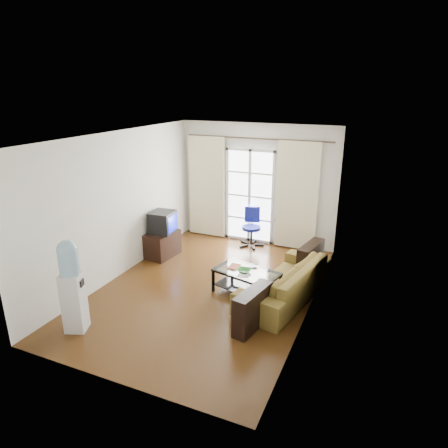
# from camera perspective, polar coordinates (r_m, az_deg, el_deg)

# --- Properties ---
(floor) EXTENTS (5.20, 5.20, 0.00)m
(floor) POSITION_cam_1_polar(r_m,az_deg,el_deg) (7.25, -2.32, -9.26)
(floor) COLOR #523113
(floor) RESTS_ON ground
(ceiling) EXTENTS (5.20, 5.20, 0.00)m
(ceiling) POSITION_cam_1_polar(r_m,az_deg,el_deg) (6.42, -2.64, 12.45)
(ceiling) COLOR white
(ceiling) RESTS_ON wall_back
(wall_back) EXTENTS (3.60, 0.02, 2.70)m
(wall_back) POSITION_cam_1_polar(r_m,az_deg,el_deg) (9.04, 4.75, 5.66)
(wall_back) COLOR white
(wall_back) RESTS_ON floor
(wall_front) EXTENTS (3.60, 0.02, 2.70)m
(wall_front) POSITION_cam_1_polar(r_m,az_deg,el_deg) (4.69, -16.54, -8.23)
(wall_front) COLOR white
(wall_front) RESTS_ON floor
(wall_left) EXTENTS (0.02, 5.20, 2.70)m
(wall_left) POSITION_cam_1_polar(r_m,az_deg,el_deg) (7.64, -14.73, 2.58)
(wall_left) COLOR white
(wall_left) RESTS_ON floor
(wall_right) EXTENTS (0.02, 5.20, 2.70)m
(wall_right) POSITION_cam_1_polar(r_m,az_deg,el_deg) (6.18, 12.73, -1.16)
(wall_right) COLOR white
(wall_right) RESTS_ON floor
(french_door) EXTENTS (1.16, 0.06, 2.15)m
(french_door) POSITION_cam_1_polar(r_m,az_deg,el_deg) (9.10, 3.69, 3.99)
(french_door) COLOR white
(french_door) RESTS_ON wall_back
(curtain_rod) EXTENTS (3.30, 0.04, 0.04)m
(curtain_rod) POSITION_cam_1_polar(r_m,az_deg,el_deg) (8.76, 4.72, 12.08)
(curtain_rod) COLOR #4C3F2D
(curtain_rod) RESTS_ON wall_back
(curtain_left) EXTENTS (0.90, 0.07, 2.35)m
(curtain_left) POSITION_cam_1_polar(r_m,az_deg,el_deg) (9.41, -2.48, 5.30)
(curtain_left) COLOR #ECE9BE
(curtain_left) RESTS_ON curtain_rod
(curtain_right) EXTENTS (0.90, 0.07, 2.35)m
(curtain_right) POSITION_cam_1_polar(r_m,az_deg,el_deg) (8.71, 10.39, 3.88)
(curtain_right) COLOR #ECE9BE
(curtain_right) RESTS_ON curtain_rod
(radiator) EXTENTS (0.64, 0.12, 0.64)m
(radiator) POSITION_cam_1_polar(r_m,az_deg,el_deg) (9.03, 9.17, -1.32)
(radiator) COLOR gray
(radiator) RESTS_ON floor
(sofa) EXTENTS (2.46, 1.64, 0.63)m
(sofa) POSITION_cam_1_polar(r_m,az_deg,el_deg) (6.92, 8.73, -8.01)
(sofa) COLOR brown
(sofa) RESTS_ON floor
(coffee_table) EXTENTS (1.20, 0.87, 0.44)m
(coffee_table) POSITION_cam_1_polar(r_m,az_deg,el_deg) (6.97, 3.21, -7.88)
(coffee_table) COLOR silver
(coffee_table) RESTS_ON floor
(bowl) EXTENTS (0.25, 0.25, 0.06)m
(bowl) POSITION_cam_1_polar(r_m,az_deg,el_deg) (6.84, 2.90, -6.69)
(bowl) COLOR #318636
(bowl) RESTS_ON coffee_table
(book) EXTENTS (0.19, 0.25, 0.02)m
(book) POSITION_cam_1_polar(r_m,az_deg,el_deg) (7.06, 0.75, -5.97)
(book) COLOR #A4141F
(book) RESTS_ON coffee_table
(remote) EXTENTS (0.15, 0.11, 0.02)m
(remote) POSITION_cam_1_polar(r_m,az_deg,el_deg) (7.00, 4.11, -6.25)
(remote) COLOR black
(remote) RESTS_ON coffee_table
(tv_stand) EXTENTS (0.56, 0.77, 0.53)m
(tv_stand) POSITION_cam_1_polar(r_m,az_deg,el_deg) (8.58, -8.81, -2.87)
(tv_stand) COLOR black
(tv_stand) RESTS_ON floor
(crt_tv) EXTENTS (0.53, 0.52, 0.45)m
(crt_tv) POSITION_cam_1_polar(r_m,az_deg,el_deg) (8.43, -8.88, 0.29)
(crt_tv) COLOR black
(crt_tv) RESTS_ON tv_stand
(task_chair) EXTENTS (0.73, 0.73, 0.87)m
(task_chair) POSITION_cam_1_polar(r_m,az_deg,el_deg) (9.06, 3.93, -1.53)
(task_chair) COLOR black
(task_chair) RESTS_ON floor
(water_cooler) EXTENTS (0.37, 0.37, 1.43)m
(water_cooler) POSITION_cam_1_polar(r_m,az_deg,el_deg) (6.19, -20.92, -8.07)
(water_cooler) COLOR silver
(water_cooler) RESTS_ON floor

